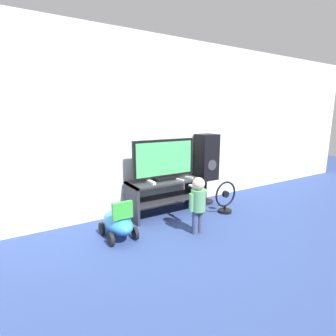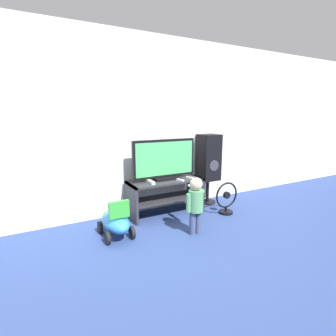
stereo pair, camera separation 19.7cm
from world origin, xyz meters
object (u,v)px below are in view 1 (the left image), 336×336
(remote_primary, at_px, (189,177))
(ride_on_toy, at_px, (118,223))
(speaker_tower, at_px, (206,158))
(remote_secondary, at_px, (180,180))
(television, at_px, (164,160))
(child, at_px, (198,200))
(game_console, at_px, (151,182))
(floor_fan, at_px, (225,198))

(remote_primary, height_order, ride_on_toy, remote_primary)
(remote_primary, bearing_deg, ride_on_toy, -167.51)
(speaker_tower, bearing_deg, remote_secondary, -159.46)
(remote_secondary, height_order, ride_on_toy, remote_secondary)
(television, height_order, ride_on_toy, television)
(child, height_order, speaker_tower, speaker_tower)
(remote_primary, bearing_deg, television, 162.56)
(game_console, relative_size, speaker_tower, 0.18)
(remote_secondary, xyz_separation_m, ride_on_toy, (-1.05, -0.22, -0.35))
(television, height_order, game_console, television)
(remote_primary, xyz_separation_m, remote_secondary, (-0.21, -0.06, 0.00))
(television, bearing_deg, game_console, -159.84)
(television, height_order, child, television)
(television, distance_m, game_console, 0.40)
(game_console, xyz_separation_m, floor_fan, (1.08, -0.36, -0.32))
(remote_secondary, distance_m, speaker_tower, 0.78)
(remote_secondary, xyz_separation_m, floor_fan, (0.64, -0.28, -0.32))
(television, xyz_separation_m, floor_fan, (0.81, -0.46, -0.60))
(television, relative_size, speaker_tower, 0.85)
(child, bearing_deg, game_console, 112.47)
(remote_secondary, distance_m, ride_on_toy, 1.13)
(game_console, distance_m, speaker_tower, 1.17)
(speaker_tower, distance_m, ride_on_toy, 1.90)
(remote_secondary, bearing_deg, speaker_tower, 20.54)
(remote_secondary, height_order, floor_fan, remote_secondary)
(floor_fan, bearing_deg, child, -157.03)
(child, bearing_deg, remote_primary, 62.29)
(game_console, relative_size, remote_secondary, 1.51)
(remote_primary, distance_m, child, 0.77)
(remote_primary, xyz_separation_m, speaker_tower, (0.49, 0.20, 0.22))
(floor_fan, xyz_separation_m, ride_on_toy, (-1.69, 0.06, -0.03))
(game_console, bearing_deg, child, -67.53)
(game_console, distance_m, remote_primary, 0.64)
(television, xyz_separation_m, speaker_tower, (0.87, 0.09, -0.06))
(game_console, height_order, speaker_tower, speaker_tower)
(game_console, relative_size, floor_fan, 0.42)
(floor_fan, distance_m, ride_on_toy, 1.69)
(floor_fan, relative_size, ride_on_toy, 0.80)
(television, relative_size, floor_fan, 2.02)
(remote_primary, height_order, speaker_tower, speaker_tower)
(television, height_order, remote_primary, television)
(ride_on_toy, bearing_deg, game_console, 25.81)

